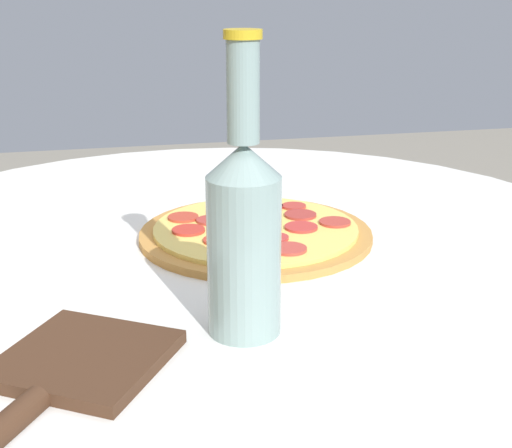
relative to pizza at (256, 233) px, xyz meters
name	(u,v)px	position (x,y,z in m)	size (l,w,h in m)	color
table	(228,363)	(0.00, 0.04, -0.19)	(1.09, 1.09, 0.75)	silver
pizza	(256,233)	(0.00, 0.00, 0.00)	(0.30, 0.30, 0.02)	#B77F3D
beer_bottle	(244,228)	(-0.25, 0.07, 0.10)	(0.07, 0.07, 0.28)	gray
pizza_paddle	(64,376)	(-0.31, 0.24, 0.00)	(0.27, 0.21, 0.02)	#422819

